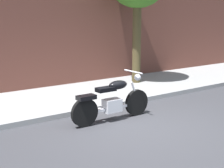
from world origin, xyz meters
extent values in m
plane|color=#38383D|center=(0.00, 0.00, 0.00)|extent=(60.00, 60.00, 0.00)
cube|color=#959595|center=(0.00, 3.04, 0.07)|extent=(22.34, 3.05, 0.14)
cylinder|color=black|center=(0.61, 0.67, 0.34)|extent=(0.68, 0.10, 0.68)
cylinder|color=black|center=(-0.95, 0.68, 0.34)|extent=(0.68, 0.10, 0.68)
cube|color=silver|center=(-0.17, 0.67, 0.39)|extent=(0.44, 0.28, 0.32)
cube|color=silver|center=(-0.17, 0.67, 0.32)|extent=(1.40, 0.08, 0.06)
ellipsoid|color=black|center=(0.01, 0.67, 0.88)|extent=(0.52, 0.26, 0.22)
cube|color=black|center=(-0.35, 0.67, 0.82)|extent=(0.48, 0.24, 0.10)
cube|color=black|center=(-0.90, 0.68, 0.70)|extent=(0.44, 0.24, 0.10)
cylinder|color=silver|center=(0.55, 0.67, 0.62)|extent=(0.27, 0.05, 0.58)
cylinder|color=silver|center=(0.49, 0.67, 1.16)|extent=(0.04, 0.70, 0.04)
sphere|color=silver|center=(0.63, 0.67, 1.00)|extent=(0.17, 0.17, 0.17)
cylinder|color=silver|center=(-0.42, 0.83, 0.29)|extent=(0.80, 0.09, 0.09)
cylinder|color=#4C4126|center=(2.86, 3.43, 1.63)|extent=(0.30, 0.30, 3.26)
camera|label=1|loc=(-4.70, -5.72, 2.60)|focal=53.34mm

